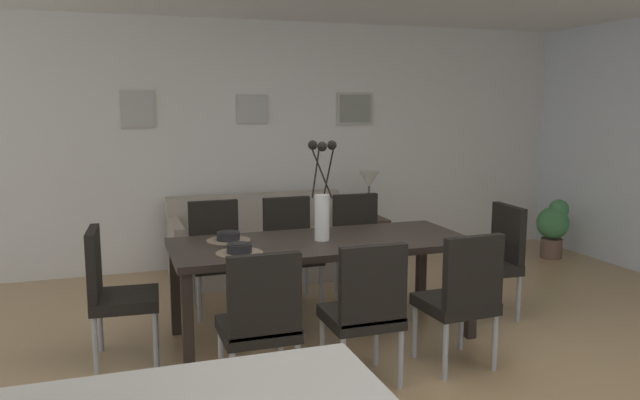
# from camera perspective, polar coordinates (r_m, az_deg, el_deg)

# --- Properties ---
(ground_plane) EXTENTS (9.00, 9.00, 0.00)m
(ground_plane) POSITION_cam_1_polar(r_m,az_deg,el_deg) (4.12, 5.74, -16.31)
(ground_plane) COLOR tan
(back_wall_panel) EXTENTS (9.00, 0.10, 2.60)m
(back_wall_panel) POSITION_cam_1_polar(r_m,az_deg,el_deg) (6.83, -5.45, 5.09)
(back_wall_panel) COLOR silver
(back_wall_panel) RESTS_ON ground
(dining_table) EXTENTS (2.20, 0.91, 0.74)m
(dining_table) POSITION_cam_1_polar(r_m,az_deg,el_deg) (4.66, 0.18, -4.51)
(dining_table) COLOR black
(dining_table) RESTS_ON ground
(dining_chair_near_left) EXTENTS (0.44, 0.44, 0.92)m
(dining_chair_near_left) POSITION_cam_1_polar(r_m,az_deg,el_deg) (3.71, -5.44, -10.68)
(dining_chair_near_left) COLOR black
(dining_chair_near_left) RESTS_ON ground
(dining_chair_near_right) EXTENTS (0.44, 0.44, 0.92)m
(dining_chair_near_right) POSITION_cam_1_polar(r_m,az_deg,el_deg) (5.38, -9.41, -4.55)
(dining_chair_near_right) COLOR black
(dining_chair_near_right) RESTS_ON ground
(dining_chair_far_left) EXTENTS (0.44, 0.44, 0.92)m
(dining_chair_far_left) POSITION_cam_1_polar(r_m,az_deg,el_deg) (3.90, 4.17, -9.65)
(dining_chair_far_left) COLOR black
(dining_chair_far_left) RESTS_ON ground
(dining_chair_far_right) EXTENTS (0.45, 0.45, 0.92)m
(dining_chair_far_right) POSITION_cam_1_polar(r_m,az_deg,el_deg) (5.51, -2.70, -4.12)
(dining_chair_far_right) COLOR black
(dining_chair_far_right) RESTS_ON ground
(dining_chair_mid_left) EXTENTS (0.46, 0.46, 0.92)m
(dining_chair_mid_left) POSITION_cam_1_polar(r_m,az_deg,el_deg) (4.24, 12.80, -8.34)
(dining_chair_mid_left) COLOR black
(dining_chair_mid_left) RESTS_ON ground
(dining_chair_mid_right) EXTENTS (0.45, 0.45, 0.92)m
(dining_chair_mid_right) POSITION_cam_1_polar(r_m,az_deg,el_deg) (5.69, 3.60, -3.69)
(dining_chair_mid_right) COLOR black
(dining_chair_mid_right) RESTS_ON ground
(dining_chair_head_west) EXTENTS (0.47, 0.47, 0.92)m
(dining_chair_head_west) POSITION_cam_1_polar(r_m,az_deg,el_deg) (4.49, -18.34, -7.59)
(dining_chair_head_west) COLOR black
(dining_chair_head_west) RESTS_ON ground
(dining_chair_head_east) EXTENTS (0.46, 0.46, 0.92)m
(dining_chair_head_east) POSITION_cam_1_polar(r_m,az_deg,el_deg) (5.34, 15.64, -4.85)
(dining_chair_head_east) COLOR black
(dining_chair_head_east) RESTS_ON ground
(centerpiece_vase) EXTENTS (0.21, 0.23, 0.73)m
(centerpiece_vase) POSITION_cam_1_polar(r_m,az_deg,el_deg) (4.59, 0.19, -0.23)
(centerpiece_vase) COLOR white
(centerpiece_vase) RESTS_ON dining_table
(placemat_near_left) EXTENTS (0.32, 0.32, 0.01)m
(placemat_near_left) POSITION_cam_1_polar(r_m,az_deg,el_deg) (4.28, -7.34, -4.79)
(placemat_near_left) COLOR #7F705B
(placemat_near_left) RESTS_ON dining_table
(bowl_near_left) EXTENTS (0.17, 0.17, 0.07)m
(bowl_near_left) POSITION_cam_1_polar(r_m,az_deg,el_deg) (4.27, -7.35, -4.31)
(bowl_near_left) COLOR black
(bowl_near_left) RESTS_ON dining_table
(placemat_near_right) EXTENTS (0.32, 0.32, 0.01)m
(placemat_near_right) POSITION_cam_1_polar(r_m,az_deg,el_deg) (4.67, -8.34, -3.65)
(placemat_near_right) COLOR #7F705B
(placemat_near_right) RESTS_ON dining_table
(bowl_near_right) EXTENTS (0.17, 0.17, 0.07)m
(bowl_near_right) POSITION_cam_1_polar(r_m,az_deg,el_deg) (4.67, -8.35, -3.20)
(bowl_near_right) COLOR black
(bowl_near_right) RESTS_ON dining_table
(sofa) EXTENTS (1.83, 0.84, 0.80)m
(sofa) POSITION_cam_1_polar(r_m,az_deg,el_deg) (6.42, -5.28, -4.38)
(sofa) COLOR #A89E8E
(sofa) RESTS_ON ground
(side_table) EXTENTS (0.36, 0.36, 0.52)m
(side_table) POSITION_cam_1_polar(r_m,az_deg,el_deg) (6.77, 4.42, -3.84)
(side_table) COLOR #3D2D23
(side_table) RESTS_ON ground
(table_lamp) EXTENTS (0.22, 0.22, 0.51)m
(table_lamp) POSITION_cam_1_polar(r_m,az_deg,el_deg) (6.66, 4.49, 1.48)
(table_lamp) COLOR #4C4C51
(table_lamp) RESTS_ON side_table
(framed_picture_left) EXTENTS (0.33, 0.03, 0.38)m
(framed_picture_left) POSITION_cam_1_polar(r_m,az_deg,el_deg) (6.57, -16.25, 7.92)
(framed_picture_left) COLOR #B2ADA3
(framed_picture_center) EXTENTS (0.34, 0.03, 0.30)m
(framed_picture_center) POSITION_cam_1_polar(r_m,az_deg,el_deg) (6.73, -6.17, 8.23)
(framed_picture_center) COLOR #B2ADA3
(framed_picture_right) EXTENTS (0.42, 0.03, 0.36)m
(framed_picture_right) POSITION_cam_1_polar(r_m,az_deg,el_deg) (7.07, 3.19, 8.30)
(framed_picture_right) COLOR #B2ADA3
(potted_plant) EXTENTS (0.36, 0.36, 0.67)m
(potted_plant) POSITION_cam_1_polar(r_m,az_deg,el_deg) (7.55, 20.47, -2.19)
(potted_plant) COLOR brown
(potted_plant) RESTS_ON ground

